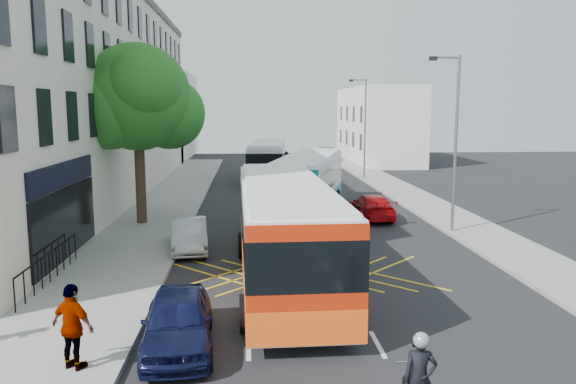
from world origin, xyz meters
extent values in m
plane|color=black|center=(0.00, 0.00, 0.00)|extent=(120.00, 120.00, 0.00)
cube|color=gray|center=(-8.50, 15.00, 0.07)|extent=(5.00, 70.00, 0.15)
cube|color=gray|center=(7.50, 15.00, 0.07)|extent=(3.00, 70.00, 0.15)
cube|color=beige|center=(-14.00, 24.50, 6.50)|extent=(8.00, 45.00, 13.00)
cube|color=black|center=(-9.95, 8.00, 3.40)|extent=(0.12, 7.00, 0.90)
cube|color=black|center=(-9.95, 8.00, 1.60)|extent=(0.12, 7.00, 2.60)
cube|color=silver|center=(-14.00, 55.00, 5.00)|extent=(8.00, 20.00, 10.00)
cube|color=silver|center=(11.00, 48.00, 4.00)|extent=(6.00, 18.00, 8.00)
cylinder|color=#382619|center=(-8.50, 15.00, 2.35)|extent=(0.50, 0.50, 4.40)
sphere|color=#22631C|center=(-8.50, 15.00, 6.35)|extent=(5.20, 5.20, 5.20)
sphere|color=#22631C|center=(-7.10, 15.80, 5.55)|extent=(3.60, 3.60, 3.60)
sphere|color=#22631C|center=(-9.70, 14.40, 5.75)|extent=(3.80, 3.80, 3.80)
sphere|color=#22631C|center=(-7.90, 13.70, 6.95)|extent=(3.40, 3.40, 3.40)
sphere|color=#22631C|center=(-9.30, 16.10, 7.35)|extent=(3.20, 3.20, 3.20)
cylinder|color=slate|center=(6.30, 12.00, 4.15)|extent=(0.14, 0.14, 8.00)
cylinder|color=slate|center=(5.70, 12.00, 8.05)|extent=(1.20, 0.10, 0.10)
cube|color=black|center=(5.10, 12.00, 8.00)|extent=(0.35, 0.15, 0.18)
cylinder|color=slate|center=(6.30, 32.00, 4.15)|extent=(0.14, 0.14, 8.00)
cylinder|color=slate|center=(5.70, 32.00, 8.05)|extent=(1.20, 0.10, 0.10)
cube|color=black|center=(5.10, 32.00, 8.00)|extent=(0.35, 0.15, 0.18)
cube|color=silver|center=(-1.98, 5.19, 1.85)|extent=(3.01, 12.19, 2.92)
cube|color=silver|center=(-1.98, 5.19, 3.37)|extent=(2.78, 11.94, 0.13)
cube|color=black|center=(-1.98, 5.19, 2.26)|extent=(3.07, 12.25, 1.21)
cube|color=#F65714|center=(-1.98, 5.19, 0.83)|extent=(3.06, 12.24, 0.83)
cube|color=#BB2509|center=(-1.86, -0.84, 1.88)|extent=(2.80, 0.16, 2.76)
cube|color=#FF0C0C|center=(-2.99, -0.88, 1.10)|extent=(0.25, 0.07, 0.25)
cube|color=#FF0C0C|center=(-0.73, -0.83, 1.10)|extent=(0.25, 0.07, 0.25)
cylinder|color=black|center=(-3.43, 8.48, 0.50)|extent=(0.33, 1.00, 0.99)
cylinder|color=black|center=(-0.67, 8.53, 0.50)|extent=(0.33, 1.00, 0.99)
cylinder|color=black|center=(-3.28, 1.08, 0.50)|extent=(0.33, 1.00, 0.99)
cylinder|color=black|center=(-0.52, 1.14, 0.50)|extent=(0.33, 1.00, 0.99)
cube|color=silver|center=(0.12, 17.52, 1.75)|extent=(5.44, 11.80, 2.77)
cube|color=silver|center=(0.12, 17.52, 3.19)|extent=(5.18, 11.52, 0.13)
cube|color=black|center=(0.12, 17.52, 2.15)|extent=(5.51, 11.87, 1.15)
cube|color=#0B9293|center=(0.12, 17.52, 0.78)|extent=(5.50, 11.86, 0.78)
cube|color=#0B888E|center=(-1.32, 11.98, 1.78)|extent=(2.60, 0.77, 2.62)
cube|color=#FF0C0C|center=(-2.35, 12.24, 1.05)|extent=(0.26, 0.12, 0.25)
cube|color=#FF0C0C|center=(-0.30, 11.70, 1.05)|extent=(0.26, 0.12, 0.25)
cylinder|color=black|center=(-0.35, 20.89, 0.47)|extent=(0.52, 0.99, 0.94)
cylinder|color=black|center=(2.18, 20.23, 0.47)|extent=(0.52, 0.99, 0.94)
cylinder|color=black|center=(-2.12, 14.10, 0.47)|extent=(0.52, 0.99, 0.94)
cylinder|color=black|center=(0.41, 13.44, 0.47)|extent=(0.52, 0.99, 0.94)
cube|color=silver|center=(-1.57, 32.14, 1.70)|extent=(3.48, 11.32, 2.68)
cube|color=silver|center=(-1.57, 32.14, 3.09)|extent=(3.26, 11.08, 0.12)
cube|color=black|center=(-1.57, 32.14, 2.08)|extent=(3.54, 11.38, 1.11)
cube|color=#0DA395|center=(-1.57, 32.14, 0.76)|extent=(3.53, 11.37, 0.76)
cube|color=white|center=(-2.05, 26.62, 1.72)|extent=(2.57, 0.32, 2.53)
cube|color=#FF0C0C|center=(-3.06, 26.69, 1.01)|extent=(0.25, 0.08, 0.25)
cube|color=#FF0C0C|center=(-1.04, 26.52, 1.01)|extent=(0.25, 0.08, 0.25)
cylinder|color=black|center=(-2.57, 35.27, 0.46)|extent=(0.36, 0.93, 0.91)
cylinder|color=black|center=(-0.05, 35.06, 0.46)|extent=(0.36, 0.93, 0.91)
cylinder|color=black|center=(-3.16, 28.51, 0.46)|extent=(0.36, 0.93, 0.91)
cylinder|color=black|center=(-0.63, 28.30, 0.46)|extent=(0.36, 0.93, 0.91)
cube|color=black|center=(-0.11, -3.44, 0.79)|extent=(0.30, 0.46, 0.20)
cylinder|color=slate|center=(-0.08, -2.99, 0.69)|extent=(0.08, 0.43, 0.83)
cylinder|color=slate|center=(-0.09, -3.14, 1.03)|extent=(0.59, 0.07, 0.04)
imported|color=black|center=(-0.12, -3.73, 0.99)|extent=(0.64, 0.44, 1.69)
sphere|color=#99999E|center=(-0.12, -3.73, 1.72)|extent=(0.29, 0.29, 0.29)
imported|color=black|center=(-4.90, 0.14, 0.70)|extent=(1.96, 4.23, 1.40)
imported|color=#ADB1B5|center=(-5.60, 9.72, 0.65)|extent=(1.80, 4.09, 1.31)
imported|color=#B3070C|center=(3.36, 15.87, 0.65)|extent=(1.85, 4.49, 1.30)
imported|color=#3F4247|center=(0.19, 43.96, 0.74)|extent=(2.57, 5.40, 1.49)
imported|color=#ACAEB4|center=(2.50, 40.90, 0.64)|extent=(1.89, 3.90, 1.28)
imported|color=black|center=(5.50, 48.92, 0.76)|extent=(1.78, 4.65, 1.51)
imported|color=gray|center=(-7.00, -1.10, 1.11)|extent=(1.21, 0.95, 1.92)
camera|label=1|loc=(-3.16, -13.01, 5.81)|focal=35.00mm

